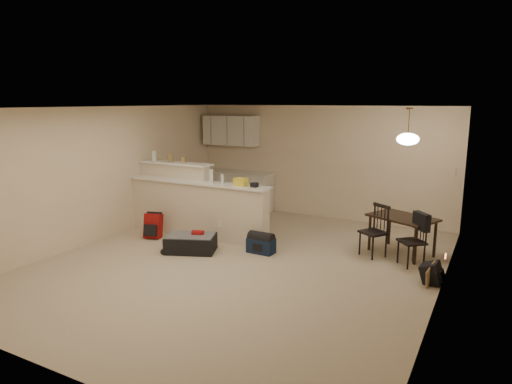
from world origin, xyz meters
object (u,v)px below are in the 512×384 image
Objects in this scene: red_backpack at (153,226)px; navy_duffel at (261,246)px; dining_table at (402,221)px; suitcase at (191,243)px; black_daypack at (432,273)px; pendant_lamp at (408,139)px; dining_chair_far at (412,240)px; dining_chair_near at (373,231)px.

red_backpack is 1.01× the size of navy_duffel.
dining_table reaches higher than red_backpack.
black_daypack is (3.92, 0.52, 0.00)m from suitcase.
pendant_lamp is at bearing 4.18° from suitcase.
suitcase is at bearing -129.28° from dining_table.
red_backpack is 1.43× the size of black_daypack.
suitcase is at bearing -114.32° from dining_chair_far.
dining_chair_near reaches higher than black_daypack.
suitcase is at bearing 103.79° from black_daypack.
pendant_lamp reaches higher than dining_chair_far.
suitcase is (-2.87, -1.27, -0.30)m from dining_chair_near.
pendant_lamp is 1.32× the size of navy_duffel.
navy_duffel is (-1.75, -0.75, -0.32)m from dining_chair_near.
dining_chair_far is at bearing -5.46° from red_backpack.
dining_chair_near is at bearing -137.56° from pendant_lamp.
suitcase is 1.81× the size of navy_duffel.
black_daypack is (0.40, -0.59, -0.28)m from dining_chair_far.
dining_chair_near reaches higher than dining_chair_far.
pendant_lamp is 3.06m from navy_duffel.
red_backpack is at bearing -122.12° from dining_chair_far.
dining_chair_far is 2.49m from navy_duffel.
suitcase is at bearing -153.01° from navy_duffel.
dining_chair_near reaches higher than red_backpack.
red_backpack is 2.25m from navy_duffel.
dining_chair_near is 1.90× the size of navy_duffel.
dining_chair_far is 1.80× the size of navy_duffel.
dining_chair_near is at bearing -113.39° from dining_table.
navy_duffel is at bearing 96.21° from black_daypack.
dining_chair_far reaches higher than suitcase.
dining_chair_far is (0.65, -0.16, -0.02)m from dining_chair_near.
dining_chair_near is 4.11m from red_backpack.
red_backpack is (-4.39, -1.32, -1.75)m from pendant_lamp.
dining_chair_far reaches higher than red_backpack.
navy_duffel is at bearing -118.06° from dining_chair_far.
dining_table is at bearing 164.14° from dining_chair_far.
pendant_lamp is 1.87× the size of black_daypack.
red_backpack is at bearing -139.15° from dining_table.
navy_duffel is at bearing -9.94° from red_backpack.
suitcase is (-3.27, -1.63, -1.85)m from pendant_lamp.
pendant_lamp is 1.67m from dining_chair_far.
dining_chair_far is at bearing -39.90° from dining_table.
suitcase is at bearing -153.45° from pendant_lamp.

